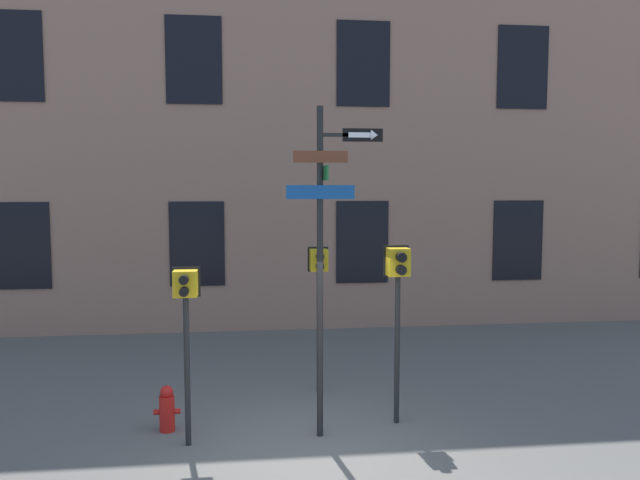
% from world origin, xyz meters
% --- Properties ---
extents(ground_plane, '(60.00, 60.00, 0.00)m').
position_xyz_m(ground_plane, '(0.00, 0.00, 0.00)').
color(ground_plane, '#595651').
extents(building_facade, '(24.00, 0.63, 12.89)m').
position_xyz_m(building_facade, '(0.00, 7.59, 6.44)').
color(building_facade, '#936B56').
rests_on(building_facade, ground_plane).
extents(street_sign_pole, '(1.34, 0.78, 4.63)m').
position_xyz_m(street_sign_pole, '(0.26, 0.78, 2.76)').
color(street_sign_pole, black).
rests_on(street_sign_pole, ground_plane).
extents(pedestrian_signal_left, '(0.38, 0.40, 2.45)m').
position_xyz_m(pedestrian_signal_left, '(-1.63, 0.67, 1.92)').
color(pedestrian_signal_left, black).
rests_on(pedestrian_signal_left, ground_plane).
extents(pedestrian_signal_right, '(0.38, 0.40, 2.66)m').
position_xyz_m(pedestrian_signal_right, '(1.40, 1.13, 2.10)').
color(pedestrian_signal_right, black).
rests_on(pedestrian_signal_right, ground_plane).
extents(pedestrian_signal_across, '(0.36, 0.40, 2.49)m').
position_xyz_m(pedestrian_signal_across, '(0.40, 2.71, 1.94)').
color(pedestrian_signal_across, black).
rests_on(pedestrian_signal_across, ground_plane).
extents(fire_hydrant, '(0.38, 0.22, 0.67)m').
position_xyz_m(fire_hydrant, '(-1.98, 1.21, 0.32)').
color(fire_hydrant, red).
rests_on(fire_hydrant, ground_plane).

